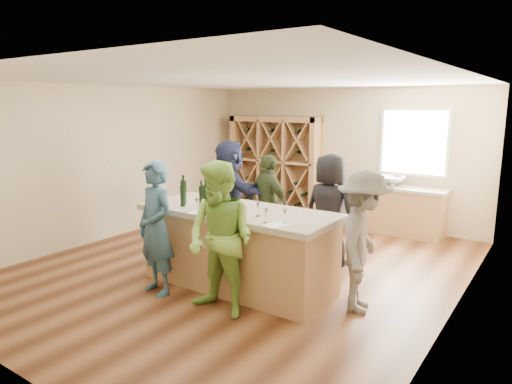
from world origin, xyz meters
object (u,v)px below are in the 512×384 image
Objects in this scene: sink at (392,181)px; wine_bottle_a at (184,192)px; person_far_mid at (269,204)px; tasting_counter_base at (238,250)px; wine_bottle_e at (212,198)px; person_near_right at (221,239)px; person_near_left at (156,228)px; person_far_left at (230,192)px; wine_rack at (275,165)px; person_far_right at (329,211)px; wine_bottle_d at (206,197)px; wine_bottle_f at (227,202)px; wine_bottle_b at (183,196)px; wine_bottle_c at (201,196)px; person_server at (363,242)px.

wine_bottle_a reaches higher than sink.
tasting_counter_base is at bearing 126.29° from person_far_mid.
person_near_right is at bearing -43.71° from wine_bottle_e.
person_near_left is 2.41m from person_far_left.
wine_bottle_e is at bearing 68.97° from person_near_left.
wine_rack is 1.20× the size of person_near_right.
person_near_left is 1.01× the size of person_far_right.
person_far_mid reaches higher than sink.
wine_rack is 1.33× the size of person_far_mid.
wine_bottle_a is (-1.63, -4.01, 0.23)m from sink.
wine_bottle_f is at bearing -7.95° from wine_bottle_d.
wine_bottle_b is at bearing 100.26° from person_far_mid.
wine_bottle_b is at bearing -172.48° from wine_bottle_d.
wine_rack is 2.85m from person_far_mid.
wine_bottle_c is 1.00× the size of wine_bottle_e.
person_server reaches higher than wine_bottle_b.
wine_bottle_e reaches higher than tasting_counter_base.
sink is 4.41m from wine_bottle_b.
person_far_left is (-0.60, 2.34, 0.05)m from person_near_left.
person_far_left is at bearing 118.86° from wine_bottle_d.
person_far_right is at bearing 46.99° from wine_bottle_a.
tasting_counter_base is 8.67× the size of wine_bottle_f.
wine_rack is 4.37m from tasting_counter_base.
person_near_left is (1.15, -4.70, -0.22)m from wine_rack.
wine_bottle_f is (0.86, -0.12, -0.02)m from wine_bottle_a.
wine_bottle_f reaches higher than wine_bottle_b.
tasting_counter_base is at bearing 60.11° from person_near_left.
wine_bottle_d is at bearing 64.55° from person_far_right.
wine_bottle_a is at bearing -170.02° from wine_bottle_c.
wine_bottle_c is at bearing 85.48° from person_near_left.
tasting_counter_base is 0.80m from wine_bottle_e.
wine_bottle_e is at bearing -105.80° from sink.
wine_rack reaches higher than person_far_mid.
wine_bottle_f is at bearing -16.39° from wine_bottle_c.
wine_bottle_d reaches higher than wine_bottle_b.
wine_rack is at bearing 114.64° from wine_bottle_f.
person_server is at bearing 12.53° from wine_bottle_b.
wine_bottle_d is at bearing 144.01° from person_near_right.
person_server is 0.93× the size of person_far_left.
person_far_right is at bearing 50.71° from wine_bottle_b.
person_near_right is at bearing 12.49° from person_near_left.
wine_bottle_e is at bearing 159.61° from wine_bottle_f.
person_server is (1.68, 0.24, 0.36)m from tasting_counter_base.
wine_bottle_a is at bearing -178.26° from wine_bottle_e.
person_near_right is 1.07× the size of person_server.
wine_bottle_b is at bearing -51.05° from wine_bottle_a.
person_near_left reaches higher than tasting_counter_base.
person_far_mid is 0.89× the size of person_far_left.
person_near_right is at bearing -64.63° from wine_rack.
wine_bottle_d is at bearing 172.05° from wine_bottle_f.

